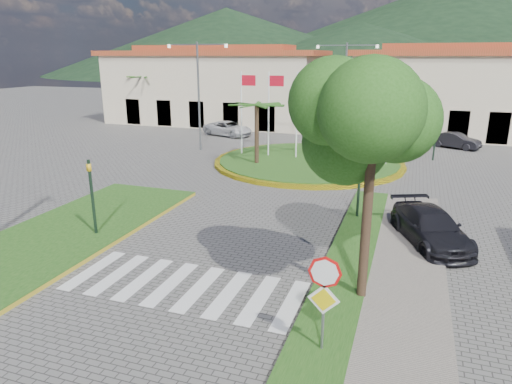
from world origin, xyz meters
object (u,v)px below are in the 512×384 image
(roundabout_island, at_px, (308,161))
(car_dark_a, at_px, (307,123))
(car_dark_b, at_px, (456,141))
(deciduous_tree, at_px, (373,128))
(stop_sign, at_px, (324,290))
(car_side_right, at_px, (430,227))
(white_van, at_px, (228,129))

(roundabout_island, height_order, car_dark_a, roundabout_island)
(roundabout_island, relative_size, car_dark_b, 3.42)
(deciduous_tree, relative_size, car_dark_b, 1.83)
(roundabout_island, relative_size, stop_sign, 4.79)
(roundabout_island, relative_size, car_dark_a, 3.30)
(roundabout_island, xyz_separation_m, car_side_right, (7.50, -11.79, 0.51))
(stop_sign, bearing_deg, car_dark_b, 80.58)
(stop_sign, height_order, white_van, stop_sign)
(white_van, distance_m, car_dark_b, 19.21)
(deciduous_tree, bearing_deg, car_side_right, 68.99)
(white_van, bearing_deg, car_dark_b, -71.05)
(deciduous_tree, bearing_deg, car_dark_a, 105.85)
(white_van, distance_m, car_dark_a, 8.23)
(stop_sign, bearing_deg, deciduous_tree, 78.82)
(deciduous_tree, relative_size, car_side_right, 1.45)
(deciduous_tree, xyz_separation_m, white_van, (-14.95, 25.67, -4.52))
(stop_sign, bearing_deg, car_side_right, 72.50)
(stop_sign, relative_size, deciduous_tree, 0.39)
(car_dark_a, relative_size, car_dark_b, 1.04)
(white_van, relative_size, car_side_right, 1.00)
(car_side_right, bearing_deg, white_van, 106.42)
(white_van, bearing_deg, roundabout_island, -115.00)
(white_van, xyz_separation_m, car_dark_a, (6.10, 5.53, 0.00))
(stop_sign, height_order, car_dark_a, stop_sign)
(white_van, height_order, car_dark_b, white_van)
(car_dark_b, relative_size, car_side_right, 0.79)
(car_dark_b, distance_m, car_side_right, 21.07)
(stop_sign, distance_m, deciduous_tree, 4.59)
(stop_sign, relative_size, car_dark_a, 0.69)
(roundabout_island, xyz_separation_m, deciduous_tree, (5.50, -17.00, 5.00))
(deciduous_tree, height_order, car_dark_a, deciduous_tree)
(stop_sign, height_order, deciduous_tree, deciduous_tree)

